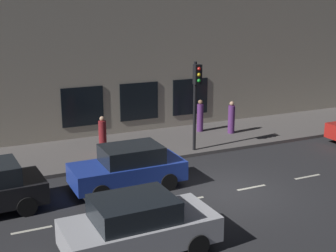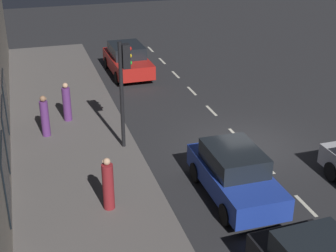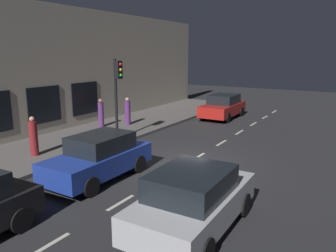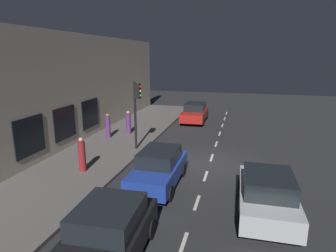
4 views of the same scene
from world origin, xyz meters
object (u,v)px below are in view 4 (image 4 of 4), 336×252
Objects in this scene: parked_car_1 at (267,194)px; pedestrian_2 at (129,123)px; traffic_light at (137,103)px; parked_car_2 at (108,234)px; pedestrian_1 at (108,126)px; parked_car_0 at (195,112)px; parked_car_3 at (159,168)px; pedestrian_0 at (82,155)px.

pedestrian_2 is at bearing 135.00° from parked_car_1.
parked_car_2 is (-2.49, 8.98, -2.08)m from traffic_light.
pedestrian_2 reaches higher than parked_car_1.
traffic_light is 2.40× the size of pedestrian_1.
pedestrian_1 is at bearing -32.37° from traffic_light.
parked_car_0 is 12.71m from parked_car_3.
parked_car_0 is at bearing 7.17° from pedestrian_0.
parked_car_2 is 4.90m from parked_car_3.
pedestrian_0 is at bearing 168.20° from parked_car_1.
parked_car_0 is 6.76m from pedestrian_2.
parked_car_2 is at bearing -121.03° from pedestrian_0.
parked_car_2 is (-0.53, 17.60, -0.00)m from parked_car_0.
traffic_light is 5.22m from parked_car_3.
parked_car_3 is at bearing 121.51° from traffic_light.
traffic_light is at bearing 130.54° from pedestrian_2.
traffic_light is 9.08m from parked_car_0.
pedestrian_1 reaches higher than parked_car_1.
traffic_light is 2.38× the size of pedestrian_0.
parked_car_0 is 2.65× the size of pedestrian_2.
parked_car_0 is at bearing -91.15° from parked_car_2.
pedestrian_2 is (3.77, 5.61, 0.11)m from parked_car_0.
traffic_light is 3.82m from pedestrian_1.
pedestrian_1 reaches higher than parked_car_0.
parked_car_2 and parked_car_3 have the same top height.
pedestrian_0 is at bearing 70.35° from traffic_light.
parked_car_3 is at bearing 130.82° from pedestrian_2.
parked_car_0 is 12.89m from pedestrian_0.
parked_car_2 is 2.39× the size of pedestrian_1.
pedestrian_2 is at bearing 25.85° from pedestrian_0.
parked_car_0 is 8.34m from pedestrian_1.
pedestrian_1 is at bearing 36.25° from pedestrian_0.
pedestrian_0 is at bearing -56.03° from parked_car_2.
parked_car_1 is 1.05× the size of parked_car_2.
parked_car_2 is at bearing -141.95° from parked_car_1.
pedestrian_1 is (1.41, -5.59, 0.00)m from pedestrian_0.
traffic_light is at bearing 76.29° from parked_car_0.
parked_car_1 is at bearing 108.42° from parked_car_0.
parked_car_0 is at bearing -87.69° from parked_car_3.
traffic_light is 4.51m from pedestrian_0.
parked_car_1 is (-6.88, 5.43, -2.08)m from traffic_light.
pedestrian_0 is 6.86m from pedestrian_2.
pedestrian_1 is (4.73, 6.86, 0.13)m from parked_car_0.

